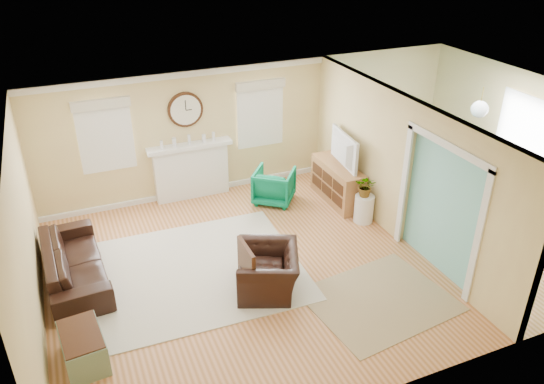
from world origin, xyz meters
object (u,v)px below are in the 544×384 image
object	(u,v)px
credenza	(337,183)
eames_chair	(268,271)
sofa	(74,263)
green_chair	(274,186)
dining_table	(461,193)

from	to	relation	value
credenza	eames_chair	bearing A→B (deg)	-138.44
sofa	credenza	distance (m)	5.19
eames_chair	green_chair	xyz separation A→B (m)	(1.20, 2.59, 0.01)
sofa	eames_chair	bearing A→B (deg)	-119.82
dining_table	green_chair	bearing A→B (deg)	55.08
green_chair	credenza	distance (m)	1.28
eames_chair	sofa	bearing A→B (deg)	-94.98
eames_chair	green_chair	bearing A→B (deg)	177.52
sofa	green_chair	distance (m)	4.12
green_chair	credenza	world-z (taller)	credenza
sofa	green_chair	xyz separation A→B (m)	(3.95, 1.17, 0.03)
sofa	green_chair	world-z (taller)	green_chair
sofa	dining_table	bearing A→B (deg)	-96.66
credenza	dining_table	bearing A→B (deg)	-30.68
sofa	credenza	world-z (taller)	credenza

